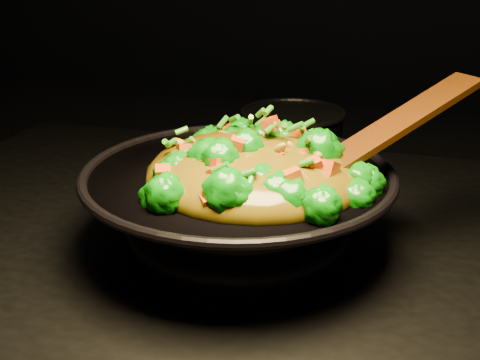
% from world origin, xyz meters
% --- Properties ---
extents(wok, '(0.53, 0.53, 0.12)m').
position_xyz_m(wok, '(0.06, -0.06, 0.96)').
color(wok, black).
rests_on(wok, stovetop).
extents(stir_fry, '(0.36, 0.36, 0.11)m').
position_xyz_m(stir_fry, '(0.09, -0.07, 1.07)').
color(stir_fry, '#0C7908').
rests_on(stir_fry, wok).
extents(spatula, '(0.28, 0.26, 0.14)m').
position_xyz_m(spatula, '(0.25, -0.02, 1.08)').
color(spatula, '#3A1807').
rests_on(spatula, wok).
extents(back_pot, '(0.23, 0.23, 0.11)m').
position_xyz_m(back_pot, '(0.07, 0.32, 0.96)').
color(back_pot, black).
rests_on(back_pot, stovetop).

